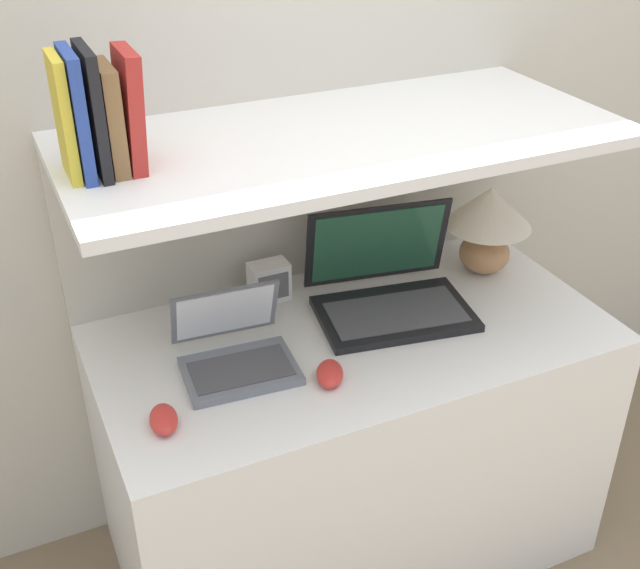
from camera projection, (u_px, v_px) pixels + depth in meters
wall_back at (290, 108)px, 2.06m from camera, size 6.00×0.05×2.40m
desk at (352, 446)px, 2.18m from camera, size 1.27×0.65×0.74m
back_riser at (300, 311)px, 2.33m from camera, size 1.27×0.04×1.21m
shelf at (345, 138)px, 1.80m from camera, size 1.27×0.59×0.03m
table_lamp at (488, 219)px, 2.18m from camera, size 0.24×0.24×0.25m
laptop_large at (389, 290)px, 2.06m from camera, size 0.43×0.36×0.25m
laptop_small at (235, 352)px, 1.85m from camera, size 0.27×0.26×0.18m
computer_mouse at (330, 374)px, 1.82m from camera, size 0.10×0.12×0.04m
second_mouse at (164, 419)px, 1.68m from camera, size 0.07×0.11×0.04m
router_box at (269, 281)px, 2.10m from camera, size 0.10×0.07×0.10m
book_yellow at (63, 118)px, 1.51m from camera, size 0.02×0.12×0.24m
book_blue at (76, 115)px, 1.52m from camera, size 0.02×0.15×0.24m
book_black at (93, 112)px, 1.53m from camera, size 0.02×0.16×0.25m
book_brown at (110, 118)px, 1.55m from camera, size 0.03×0.13×0.21m
book_red at (129, 110)px, 1.56m from camera, size 0.04×0.13×0.24m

